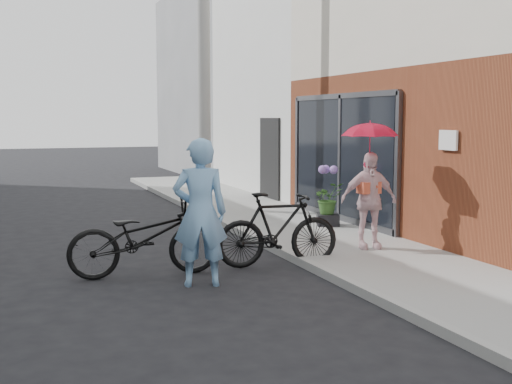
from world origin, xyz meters
TOP-DOWN VIEW (x-y plane):
  - ground at (0.00, 0.00)m, footprint 80.00×80.00m
  - sidewalk at (2.10, 2.00)m, footprint 2.20×24.00m
  - curb at (0.94, 2.00)m, footprint 0.12×24.00m
  - plaster_building at (7.20, 9.00)m, footprint 8.00×6.00m
  - east_building_far at (7.20, 16.00)m, footprint 8.00×8.00m
  - utility_pole at (1.10, 6.00)m, footprint 0.28×0.28m
  - officer at (-0.76, 0.08)m, footprint 0.78×0.61m
  - bike_left at (-1.33, 0.82)m, footprint 2.10×0.87m
  - bike_right at (0.60, 0.71)m, footprint 1.86×0.72m
  - kimono_woman at (2.20, 0.86)m, footprint 0.94×0.55m
  - parasol at (2.20, 0.86)m, footprint 0.83×0.83m
  - planter at (2.62, 3.00)m, footprint 0.53×0.53m
  - potted_plant at (2.62, 3.00)m, footprint 0.55×0.47m

SIDE VIEW (x-z plane):
  - ground at x=0.00m, z-range 0.00..0.00m
  - sidewalk at x=2.10m, z-range 0.00..0.12m
  - curb at x=0.94m, z-range 0.00..0.12m
  - planter at x=2.62m, z-range 0.12..0.33m
  - bike_left at x=-1.33m, z-range 0.00..1.08m
  - bike_right at x=0.60m, z-range 0.00..1.09m
  - potted_plant at x=2.62m, z-range 0.33..0.94m
  - kimono_woman at x=2.20m, z-range 0.12..1.63m
  - officer at x=-0.76m, z-range 0.00..1.90m
  - parasol at x=2.20m, z-range 1.63..2.36m
  - plaster_building at x=7.20m, z-range 0.00..7.00m
  - east_building_far at x=7.20m, z-range 0.00..7.00m
  - utility_pole at x=1.10m, z-range 0.00..7.00m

